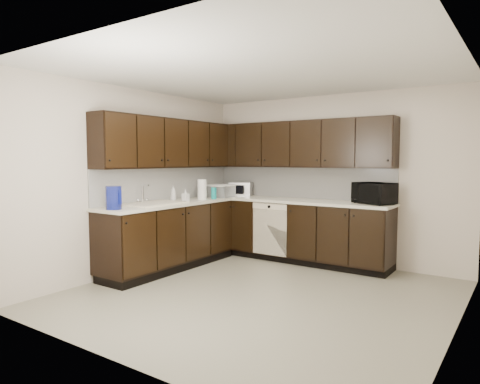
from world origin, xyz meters
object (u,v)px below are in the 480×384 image
Objects in this scene: sink at (153,209)px; toaster_oven at (241,189)px; blue_pitcher at (114,198)px; microwave at (374,193)px; storage_bin at (217,191)px.

sink is 1.80m from toaster_oven.
blue_pitcher reaches higher than toaster_oven.
blue_pitcher is at bearing -111.68° from microwave.
microwave is 3.40m from blue_pitcher.
toaster_oven is 2.47m from blue_pitcher.
blue_pitcher is (0.01, -2.05, 0.05)m from storage_bin.
toaster_oven is 0.73× the size of storage_bin.
microwave reaches higher than blue_pitcher.
blue_pitcher is at bearing -116.08° from toaster_oven.
toaster_oven is at bearing -158.22° from microwave.
storage_bin is at bearing 88.89° from sink.
sink is 0.72m from blue_pitcher.
blue_pitcher is at bearing -89.63° from storage_bin.
storage_bin is at bearing -148.30° from microwave.
microwave is at bearing 38.70° from blue_pitcher.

